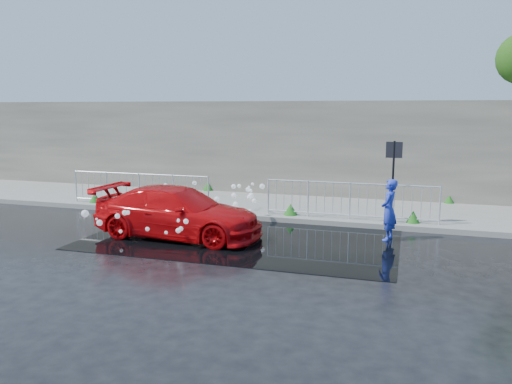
% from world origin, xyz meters
% --- Properties ---
extents(ground, '(90.00, 90.00, 0.00)m').
position_xyz_m(ground, '(0.00, 0.00, 0.00)').
color(ground, black).
rests_on(ground, ground).
extents(pavement, '(30.00, 4.00, 0.15)m').
position_xyz_m(pavement, '(0.00, 5.00, 0.07)').
color(pavement, slate).
rests_on(pavement, ground).
extents(curb, '(30.00, 0.25, 0.16)m').
position_xyz_m(curb, '(0.00, 3.00, 0.08)').
color(curb, slate).
rests_on(curb, ground).
extents(retaining_wall, '(30.00, 0.60, 3.50)m').
position_xyz_m(retaining_wall, '(0.00, 7.20, 1.90)').
color(retaining_wall, '#575249').
rests_on(retaining_wall, pavement).
extents(puddle, '(8.00, 5.00, 0.01)m').
position_xyz_m(puddle, '(0.50, 1.00, 0.01)').
color(puddle, black).
rests_on(puddle, ground).
extents(sign_post, '(0.45, 0.06, 2.50)m').
position_xyz_m(sign_post, '(4.20, 3.10, 1.72)').
color(sign_post, black).
rests_on(sign_post, ground).
extents(railing_left, '(5.05, 0.05, 1.10)m').
position_xyz_m(railing_left, '(-4.00, 3.35, 0.74)').
color(railing_left, silver).
rests_on(railing_left, pavement).
extents(railing_right, '(5.05, 0.05, 1.10)m').
position_xyz_m(railing_right, '(3.00, 3.35, 0.74)').
color(railing_right, silver).
rests_on(railing_right, pavement).
extents(weeds, '(12.17, 3.93, 0.37)m').
position_xyz_m(weeds, '(-0.20, 4.51, 0.32)').
color(weeds, '#1C4612').
rests_on(weeds, pavement).
extents(water_spray, '(3.38, 5.59, 0.89)m').
position_xyz_m(water_spray, '(-1.07, 1.77, 0.72)').
color(water_spray, white).
rests_on(water_spray, ground).
extents(red_car, '(4.68, 2.11, 1.33)m').
position_xyz_m(red_car, '(-1.19, 0.51, 0.67)').
color(red_car, '#C3070B').
rests_on(red_car, ground).
extents(person, '(0.48, 0.64, 1.60)m').
position_xyz_m(person, '(4.18, 1.80, 0.80)').
color(person, '#2638BE').
rests_on(person, ground).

